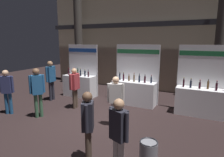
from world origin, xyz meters
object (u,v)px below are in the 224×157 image
trash_bin (148,155)px  visitor_1 (75,85)px  exhibitor_booth_2 (202,99)px  visitor_3 (88,122)px  exhibitor_booth_1 (134,90)px  visitor_7 (51,77)px  exhibitor_booth_0 (80,83)px  visitor_6 (37,88)px  visitor_2 (7,89)px  visitor_0 (119,132)px  visitor_5 (116,97)px

trash_bin → visitor_1: visitor_1 is taller
exhibitor_booth_2 → trash_bin: 3.94m
exhibitor_booth_2 → visitor_3: exhibitor_booth_2 is taller
exhibitor_booth_1 → visitor_7: exhibitor_booth_1 is taller
trash_bin → exhibitor_booth_0: bearing=139.5°
exhibitor_booth_1 → visitor_3: (0.50, -4.32, 0.35)m
exhibitor_booth_1 → visitor_7: bearing=-162.2°
exhibitor_booth_1 → visitor_6: size_ratio=1.44×
exhibitor_booth_2 → visitor_1: bearing=-162.7°
exhibitor_booth_2 → visitor_6: (-5.21, -2.80, 0.43)m
exhibitor_booth_0 → trash_bin: exhibitor_booth_0 is taller
exhibitor_booth_2 → visitor_7: bearing=-170.4°
visitor_6 → visitor_3: bearing=100.9°
exhibitor_booth_0 → visitor_1: size_ratio=1.54×
visitor_1 → visitor_2: (-1.82, -1.63, -0.00)m
visitor_0 → exhibitor_booth_2: bearing=93.2°
visitor_3 → visitor_5: (-0.27, 1.98, -0.01)m
visitor_2 → visitor_3: bearing=139.5°
exhibitor_booth_0 → exhibitor_booth_1: 2.82m
visitor_0 → visitor_2: size_ratio=0.98×
visitor_1 → visitor_6: visitor_6 is taller
visitor_6 → visitor_2: bearing=-41.7°
visitor_0 → visitor_7: 5.83m
visitor_5 → exhibitor_booth_1: bearing=78.0°
exhibitor_booth_2 → visitor_5: 3.32m
exhibitor_booth_0 → visitor_6: (0.27, -2.88, 0.43)m
trash_bin → visitor_0: visitor_0 is taller
exhibitor_booth_0 → exhibitor_booth_1: bearing=0.3°
visitor_7 → visitor_1: bearing=75.7°
visitor_3 → trash_bin: bearing=81.7°
visitor_5 → visitor_0: bearing=-80.8°
exhibitor_booth_1 → visitor_5: exhibitor_booth_1 is taller
visitor_5 → visitor_7: bearing=145.1°
exhibitor_booth_1 → visitor_1: (-1.97, -1.53, 0.35)m
visitor_7 → visitor_5: bearing=71.8°
exhibitor_booth_0 → visitor_1: 1.77m
exhibitor_booth_0 → trash_bin: (4.57, -3.90, -0.32)m
trash_bin → visitor_0: bearing=-136.1°
exhibitor_booth_0 → visitor_7: size_ratio=1.39×
visitor_3 → visitor_2: bearing=-131.1°
exhibitor_booth_1 → visitor_5: size_ratio=1.57×
visitor_5 → visitor_2: bearing=174.0°
visitor_5 → visitor_3: bearing=-99.8°
trash_bin → visitor_7: size_ratio=0.35×
exhibitor_booth_2 → visitor_0: exhibitor_booth_2 is taller
visitor_5 → visitor_7: 4.00m
trash_bin → visitor_0: 0.93m
trash_bin → visitor_5: bearing=134.0°
exhibitor_booth_1 → visitor_6: (-2.55, -2.89, 0.44)m
exhibitor_booth_0 → visitor_0: (4.08, -4.37, 0.32)m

